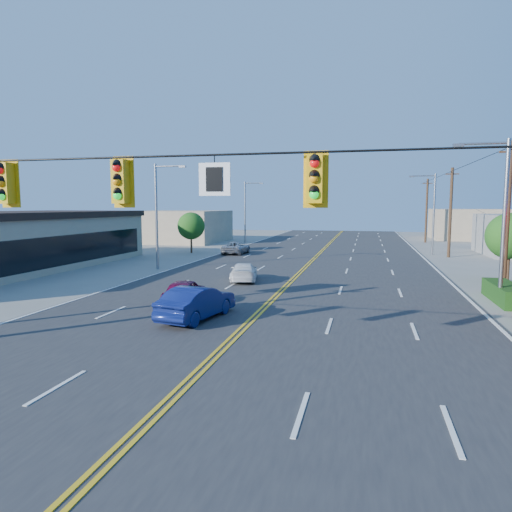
% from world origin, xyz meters
% --- Properties ---
extents(ground, '(160.00, 160.00, 0.00)m').
position_xyz_m(ground, '(0.00, 0.00, 0.00)').
color(ground, gray).
rests_on(ground, ground).
extents(road, '(20.00, 120.00, 0.06)m').
position_xyz_m(road, '(0.00, 20.00, 0.03)').
color(road, '#2D2D30').
rests_on(road, ground).
extents(signal_span, '(24.32, 0.34, 9.00)m').
position_xyz_m(signal_span, '(-0.12, 0.00, 4.89)').
color(signal_span, '#47301E').
rests_on(signal_span, ground).
extents(streetlight_se, '(2.55, 0.25, 8.00)m').
position_xyz_m(streetlight_se, '(10.79, 14.00, 4.51)').
color(streetlight_se, gray).
rests_on(streetlight_se, ground).
extents(streetlight_ne, '(2.55, 0.25, 8.00)m').
position_xyz_m(streetlight_ne, '(10.79, 38.00, 4.51)').
color(streetlight_ne, gray).
rests_on(streetlight_ne, ground).
extents(streetlight_sw, '(2.55, 0.25, 8.00)m').
position_xyz_m(streetlight_sw, '(-10.79, 22.00, 4.51)').
color(streetlight_sw, gray).
rests_on(streetlight_sw, ground).
extents(streetlight_nw, '(2.55, 0.25, 8.00)m').
position_xyz_m(streetlight_nw, '(-10.79, 48.00, 4.51)').
color(streetlight_nw, gray).
rests_on(streetlight_nw, ground).
extents(utility_pole_near, '(0.28, 0.28, 8.40)m').
position_xyz_m(utility_pole_near, '(12.20, 18.00, 4.20)').
color(utility_pole_near, '#47301E').
rests_on(utility_pole_near, ground).
extents(utility_pole_mid, '(0.28, 0.28, 8.40)m').
position_xyz_m(utility_pole_mid, '(12.20, 36.00, 4.20)').
color(utility_pole_mid, '#47301E').
rests_on(utility_pole_mid, ground).
extents(utility_pole_far, '(0.28, 0.28, 8.40)m').
position_xyz_m(utility_pole_far, '(12.20, 54.00, 4.20)').
color(utility_pole_far, '#47301E').
rests_on(utility_pole_far, ground).
extents(tree_kfc_rear, '(2.94, 2.94, 4.41)m').
position_xyz_m(tree_kfc_rear, '(13.50, 22.00, 2.93)').
color(tree_kfc_rear, '#47301E').
rests_on(tree_kfc_rear, ground).
extents(tree_west, '(2.80, 2.80, 4.20)m').
position_xyz_m(tree_west, '(-13.00, 34.00, 2.79)').
color(tree_west, '#47301E').
rests_on(tree_west, ground).
extents(bld_west_far, '(11.00, 12.00, 4.20)m').
position_xyz_m(bld_west_far, '(-20.00, 48.00, 2.10)').
color(bld_west_far, tan).
rests_on(bld_west_far, ground).
extents(bld_east_far, '(10.00, 10.00, 4.40)m').
position_xyz_m(bld_east_far, '(19.00, 62.00, 2.20)').
color(bld_east_far, tan).
rests_on(bld_east_far, ground).
extents(car_magenta, '(1.75, 3.72, 1.23)m').
position_xyz_m(car_magenta, '(-4.00, 10.53, 0.62)').
color(car_magenta, maroon).
rests_on(car_magenta, ground).
extents(car_blue, '(2.28, 4.49, 1.41)m').
position_xyz_m(car_blue, '(-2.32, 7.85, 0.71)').
color(car_blue, navy).
rests_on(car_blue, ground).
extents(car_white, '(2.42, 4.24, 1.16)m').
position_xyz_m(car_white, '(-3.00, 17.93, 0.58)').
color(car_white, white).
rests_on(car_white, ground).
extents(car_silver, '(2.05, 4.42, 1.23)m').
position_xyz_m(car_silver, '(-8.12, 33.76, 0.61)').
color(car_silver, '#9B9A9F').
rests_on(car_silver, ground).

